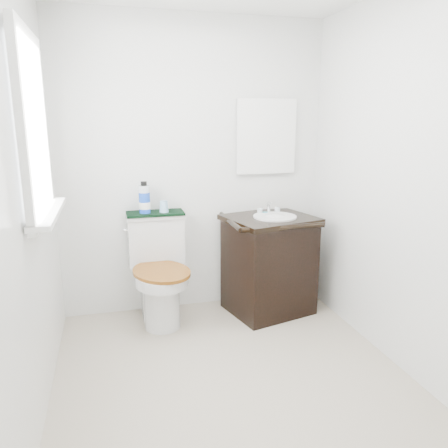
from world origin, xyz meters
name	(u,v)px	position (x,y,z in m)	size (l,w,h in m)	color
floor	(233,379)	(0.00, 0.00, 0.00)	(2.40, 2.40, 0.00)	beige
wall_back	(194,168)	(0.00, 1.20, 1.20)	(2.40, 2.40, 0.00)	silver
wall_front	(343,252)	(0.00, -1.20, 1.20)	(2.40, 2.40, 0.00)	silver
wall_left	(25,200)	(-1.10, 0.00, 1.20)	(2.40, 2.40, 0.00)	silver
wall_right	(402,184)	(1.10, 0.00, 1.20)	(2.40, 2.40, 0.00)	silver
window	(32,128)	(-1.07, 0.25, 1.55)	(0.02, 0.70, 0.90)	white
mirror	(266,137)	(0.62, 1.18, 1.45)	(0.50, 0.02, 0.60)	silver
toilet	(159,276)	(-0.34, 0.96, 0.37)	(0.52, 0.69, 0.85)	silver
vanity	(269,262)	(0.57, 0.90, 0.43)	(0.79, 0.72, 0.92)	black
trash_bin	(252,291)	(0.45, 0.99, 0.15)	(0.24, 0.22, 0.30)	silver
towel	(155,213)	(-0.34, 1.09, 0.86)	(0.45, 0.22, 0.02)	black
mouthwash_bottle	(144,199)	(-0.42, 1.08, 0.98)	(0.09, 0.09, 0.25)	blue
cup	(164,207)	(-0.27, 1.07, 0.92)	(0.07, 0.07, 0.09)	#8EC4E9
soap_bar	(265,212)	(0.56, 1.02, 0.83)	(0.07, 0.05, 0.02)	#1B7282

